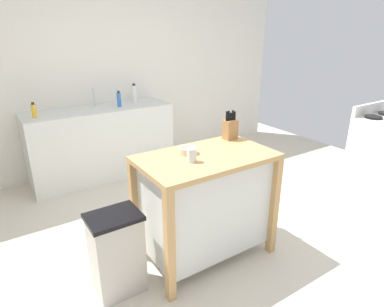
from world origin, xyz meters
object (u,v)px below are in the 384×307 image
knife_block (230,129)px  drinking_cup (192,155)px  stove (384,157)px  bottle_hand_soap (34,111)px  kitchen_island (206,201)px  bottle_spray_cleaner (119,99)px  bowl_stoneware_deep (187,150)px  trash_bin (117,253)px  bottle_dish_soap (134,93)px  sink_faucet (94,97)px

knife_block → drinking_cup: size_ratio=2.53×
knife_block → stove: bearing=-12.6°
bottle_hand_soap → kitchen_island: bearing=-65.6°
bottle_spray_cleaner → bowl_stoneware_deep: bearing=-95.5°
bowl_stoneware_deep → bottle_spray_cleaner: bearing=84.5°
trash_bin → bottle_hand_soap: size_ratio=3.72×
trash_bin → bottle_hand_soap: bottle_hand_soap is taller
knife_block → bowl_stoneware_deep: bearing=-168.7°
bottle_spray_cleaner → trash_bin: bearing=-113.2°
kitchen_island → bottle_dish_soap: bottle_dish_soap is taller
bottle_spray_cleaner → stove: bearing=-44.5°
trash_bin → stove: 3.10m
stove → bottle_dish_soap: bearing=129.8°
bottle_spray_cleaner → bottle_dish_soap: bearing=29.7°
bowl_stoneware_deep → bottle_dish_soap: bottle_dish_soap is taller
sink_faucet → drinking_cup: bearing=-89.8°
bowl_stoneware_deep → sink_faucet: sink_faucet is taller
bottle_hand_soap → stove: bottle_hand_soap is taller
knife_block → bottle_dish_soap: 1.93m
bottle_dish_soap → bowl_stoneware_deep: bearing=-102.8°
knife_block → bottle_spray_cleaner: bearing=100.4°
bowl_stoneware_deep → sink_faucet: (-0.07, 2.07, 0.08)m
sink_faucet → kitchen_island: bearing=-85.5°
bowl_stoneware_deep → bottle_hand_soap: (-0.80, 1.87, 0.05)m
stove → kitchen_island: bearing=174.7°
knife_block → stove: knife_block is taller
bowl_stoneware_deep → kitchen_island: bearing=-48.2°
trash_bin → sink_faucet: 2.36m
stove → drinking_cup: bearing=176.1°
kitchen_island → bottle_dish_soap: (0.36, 2.14, 0.51)m
drinking_cup → bottle_hand_soap: bottle_hand_soap is taller
trash_bin → bottle_dish_soap: (1.13, 2.13, 0.70)m
bowl_stoneware_deep → drinking_cup: size_ratio=1.39×
bowl_stoneware_deep → bottle_dish_soap: bearing=77.2°
sink_faucet → bottle_hand_soap: sink_faucet is taller
trash_bin → bottle_spray_cleaner: size_ratio=3.20×
drinking_cup → sink_faucet: bearing=90.2°
trash_bin → stove: stove is taller
bottle_dish_soap → kitchen_island: bearing=-99.6°
bottle_dish_soap → stove: bearing=-50.2°
kitchen_island → bottle_dish_soap: bearing=80.4°
trash_bin → stove: (3.09, -0.22, 0.14)m
sink_faucet → bottle_dish_soap: 0.53m
bowl_stoneware_deep → sink_faucet: size_ratio=0.63×
bowl_stoneware_deep → stove: stove is taller
bottle_spray_cleaner → bottle_hand_soap: size_ratio=1.16×
trash_bin → sink_faucet: sink_faucet is taller
trash_bin → sink_faucet: bearing=74.7°
knife_block → drinking_cup: (-0.57, -0.26, -0.04)m
bowl_stoneware_deep → bottle_spray_cleaner: size_ratio=0.71×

